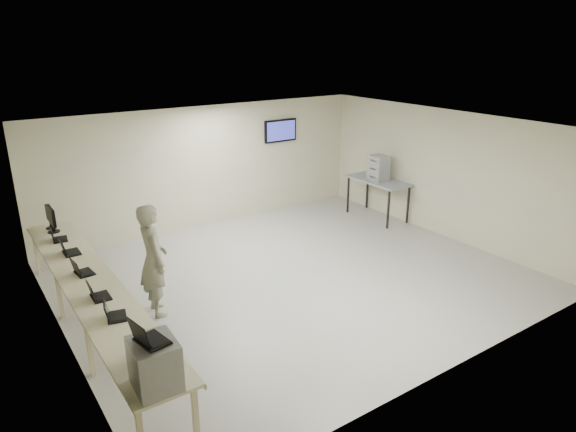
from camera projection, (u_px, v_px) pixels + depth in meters
room at (294, 204)px, 9.20m from camera, size 8.01×7.01×2.81m
workbench at (92, 287)px, 7.42m from camera, size 0.76×6.00×0.90m
equipment_box at (155, 364)px, 5.13m from camera, size 0.46×0.52×0.52m
laptop_on_box at (147, 337)px, 5.00m from camera, size 0.34×0.38×0.27m
laptop_0 at (145, 354)px, 5.63m from camera, size 0.27×0.33×0.25m
laptop_1 at (112, 314)px, 6.44m from camera, size 0.33×0.36×0.25m
laptop_2 at (97, 294)px, 6.93m from camera, size 0.27×0.33×0.25m
laptop_3 at (81, 270)px, 7.64m from camera, size 0.29×0.34×0.25m
laptop_4 at (68, 250)px, 8.35m from camera, size 0.29×0.35×0.27m
laptop_5 at (57, 237)px, 8.90m from camera, size 0.30×0.35×0.25m
monitor_near at (52, 217)px, 9.21m from camera, size 0.21×0.48×0.47m
monitor_far at (49, 215)px, 9.40m from camera, size 0.19×0.42×0.42m
soldier at (153, 260)px, 8.09m from camera, size 0.51×0.71×1.85m
side_table at (378, 183)px, 12.45m from camera, size 0.75×1.62×0.97m
storage_bins at (379, 168)px, 12.31m from camera, size 0.38×0.42×0.60m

